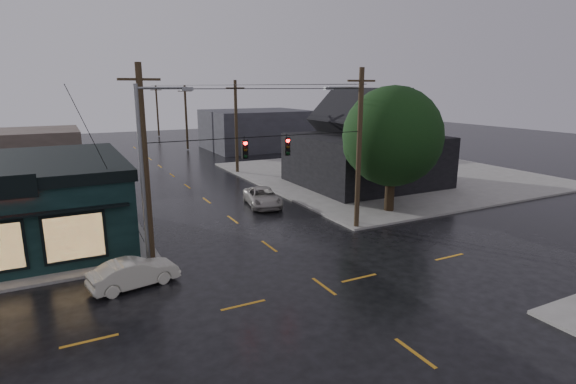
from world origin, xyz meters
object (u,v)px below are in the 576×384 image
sedan_cream (134,273)px  suv_silver (263,197)px  utility_pole_ne (356,228)px  utility_pole_nw (153,263)px  corner_tree (393,137)px

sedan_cream → suv_silver: suv_silver is taller
utility_pole_ne → sedan_cream: (-14.27, -2.47, 0.66)m
sedan_cream → utility_pole_ne: bearing=-91.4°
utility_pole_nw → utility_pole_ne: same height
sedan_cream → corner_tree: bearing=-87.6°
sedan_cream → utility_pole_nw: bearing=-38.5°
corner_tree → sedan_cream: size_ratio=2.24×
utility_pole_ne → suv_silver: (-3.13, 7.95, 0.69)m
corner_tree → utility_pole_nw: bearing=-173.2°
utility_pole_ne → suv_silver: size_ratio=2.04×
utility_pole_nw → suv_silver: 12.69m
utility_pole_ne → sedan_cream: bearing=-170.2°
utility_pole_nw → sedan_cream: 2.86m
corner_tree → suv_silver: corner_tree is taller
utility_pole_ne → corner_tree: bearing=25.2°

